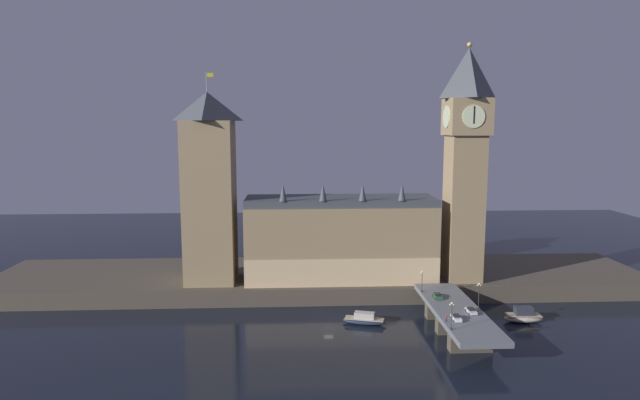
{
  "coord_description": "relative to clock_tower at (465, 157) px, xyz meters",
  "views": [
    {
      "loc": [
        -9.29,
        -140.3,
        55.11
      ],
      "look_at": [
        -1.39,
        20.0,
        32.84
      ],
      "focal_mm": 30.0,
      "sensor_mm": 36.0,
      "label": 1
    }
  ],
  "objects": [
    {
      "name": "car_northbound_trail",
      "position": [
        -13.99,
        -40.45,
        -37.85
      ],
      "size": [
        1.93,
        4.18,
        1.43
      ],
      "color": "white",
      "rests_on": "bridge"
    },
    {
      "name": "embankment",
      "position": [
        -45.2,
        12.05,
        -42.6
      ],
      "size": [
        220.0,
        42.0,
        5.35
      ],
      "color": "#4C4438",
      "rests_on": "ground_plane"
    },
    {
      "name": "car_northbound_lead",
      "position": [
        -13.99,
        -22.79,
        -37.87
      ],
      "size": [
        1.94,
        4.76,
        1.39
      ],
      "color": "#235633",
      "rests_on": "bridge"
    },
    {
      "name": "boat_downstream",
      "position": [
        10.19,
        -25.1,
        -43.64
      ],
      "size": [
        11.09,
        5.24,
        4.46
      ],
      "color": "#B2A893",
      "rests_on": "ground_plane"
    },
    {
      "name": "street_lamp_mid",
      "position": [
        -5.37,
        -31.95,
        -34.14
      ],
      "size": [
        1.34,
        0.6,
        7.01
      ],
      "color": "#2D3333",
      "rests_on": "bridge"
    },
    {
      "name": "pedestrian_near_rail",
      "position": [
        -16.73,
        -41.17,
        -37.55
      ],
      "size": [
        0.38,
        0.38,
        1.82
      ],
      "color": "black",
      "rests_on": "bridge"
    },
    {
      "name": "clock_tower",
      "position": [
        0.0,
        0.0,
        0.0
      ],
      "size": [
        13.37,
        13.48,
        75.41
      ],
      "color": "#9E845B",
      "rests_on": "embankment"
    },
    {
      "name": "street_lamp_near",
      "position": [
        -17.13,
        -46.67,
        -34.2
      ],
      "size": [
        1.34,
        0.6,
        6.91
      ],
      "color": "#2D3333",
      "rests_on": "bridge"
    },
    {
      "name": "car_southbound_lead",
      "position": [
        -8.51,
        -35.43,
        -37.9
      ],
      "size": [
        2.04,
        4.55,
        1.33
      ],
      "color": "silver",
      "rests_on": "bridge"
    },
    {
      "name": "boat_upstream",
      "position": [
        -35.01,
        -24.49,
        -44.02
      ],
      "size": [
        12.92,
        7.08,
        3.43
      ],
      "color": "#1E2842",
      "rests_on": "ground_plane"
    },
    {
      "name": "bridge",
      "position": [
        -11.25,
        -31.95,
        -40.58
      ],
      "size": [
        12.45,
        46.0,
        6.75
      ],
      "color": "slate",
      "rests_on": "ground_plane"
    },
    {
      "name": "parliament_hall",
      "position": [
        -39.46,
        3.22,
        -26.52
      ],
      "size": [
        61.14,
        19.7,
        32.29
      ],
      "color": "#9E845B",
      "rests_on": "embankment"
    },
    {
      "name": "victoria_tower",
      "position": [
        -81.2,
        2.28,
        -9.65
      ],
      "size": [
        15.77,
        15.77,
        66.24
      ],
      "color": "#9E845B",
      "rests_on": "embankment"
    },
    {
      "name": "ground_plane",
      "position": [
        -45.2,
        -26.95,
        -45.27
      ],
      "size": [
        400.0,
        400.0,
        0.0
      ],
      "primitive_type": "plane",
      "color": "black"
    },
    {
      "name": "street_lamp_far",
      "position": [
        -17.13,
        -17.23,
        -34.54
      ],
      "size": [
        1.34,
        0.6,
        6.35
      ],
      "color": "#2D3333",
      "rests_on": "bridge"
    }
  ]
}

